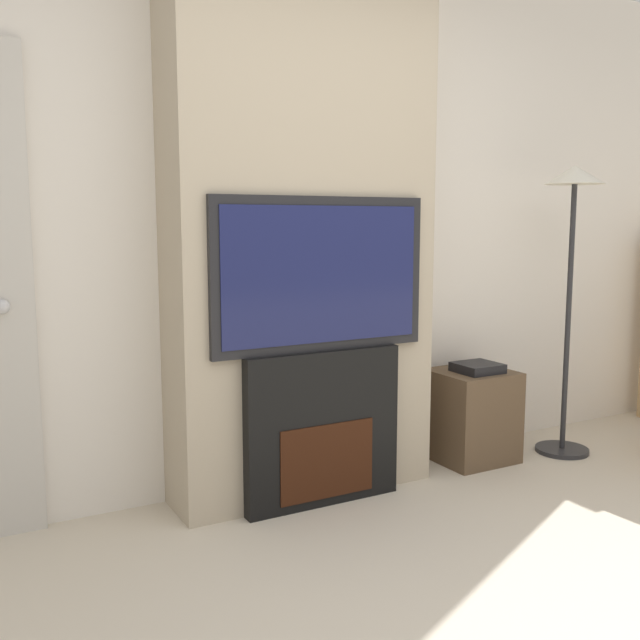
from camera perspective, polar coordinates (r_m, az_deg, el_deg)
The scene contains 6 objects.
wall_back at distance 3.57m, azimuth -3.00°, elevation 8.41°, with size 6.00×0.06×2.70m.
chimney_breast at distance 3.39m, azimuth -1.45°, elevation 8.45°, with size 1.29×0.35×2.70m.
fireplace at distance 3.37m, azimuth 0.01°, elevation -8.58°, with size 0.78×0.15×0.73m.
television at distance 3.24m, azimuth 0.03°, elevation 3.68°, with size 1.07×0.07×0.70m.
floor_lamp at distance 4.20m, azimuth 19.52°, elevation 6.36°, with size 0.32×0.32×1.62m.
media_stand at distance 4.07m, azimuth 12.02°, elevation -7.36°, with size 0.42×0.39×0.55m.
Camera 1 is at (-1.56, -1.18, 1.31)m, focal length 40.00 mm.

